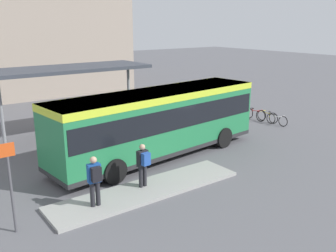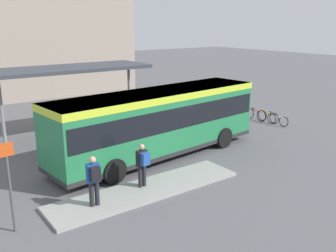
# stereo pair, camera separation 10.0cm
# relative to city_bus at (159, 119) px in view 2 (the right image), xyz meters

# --- Properties ---
(ground_plane) EXTENTS (120.00, 120.00, 0.00)m
(ground_plane) POSITION_rel_city_bus_xyz_m (-0.01, -0.00, -1.82)
(ground_plane) COLOR #5B5B60
(curb_island) EXTENTS (7.55, 1.80, 0.12)m
(curb_island) POSITION_rel_city_bus_xyz_m (-2.51, -2.86, -1.76)
(curb_island) COLOR #9E9E99
(curb_island) RESTS_ON ground_plane
(city_bus) EXTENTS (10.81, 3.53, 3.10)m
(city_bus) POSITION_rel_city_bus_xyz_m (0.00, 0.00, 0.00)
(city_bus) COLOR #237A47
(city_bus) RESTS_ON ground_plane
(pedestrian_waiting) EXTENTS (0.45, 0.47, 1.75)m
(pedestrian_waiting) POSITION_rel_city_bus_xyz_m (-4.68, -3.00, -0.69)
(pedestrian_waiting) COLOR #232328
(pedestrian_waiting) RESTS_ON curb_island
(pedestrian_companion) EXTENTS (0.43, 0.45, 1.67)m
(pedestrian_companion) POSITION_rel_city_bus_xyz_m (-2.56, -2.65, -0.74)
(pedestrian_companion) COLOR #232328
(pedestrian_companion) RESTS_ON curb_island
(bicycle_white) EXTENTS (0.48, 1.52, 0.66)m
(bicycle_white) POSITION_rel_city_bus_xyz_m (9.05, 0.31, -1.48)
(bicycle_white) COLOR black
(bicycle_white) RESTS_ON ground_plane
(bicycle_yellow) EXTENTS (0.48, 1.62, 0.70)m
(bicycle_yellow) POSITION_rel_city_bus_xyz_m (9.18, 1.15, -1.46)
(bicycle_yellow) COLOR black
(bicycle_yellow) RESTS_ON ground_plane
(bicycle_red) EXTENTS (0.48, 1.76, 0.76)m
(bicycle_red) POSITION_rel_city_bus_xyz_m (8.92, 1.98, -1.44)
(bicycle_red) COLOR black
(bicycle_red) RESTS_ON ground_plane
(station_shelter) EXTENTS (8.42, 3.18, 3.83)m
(station_shelter) POSITION_rel_city_bus_xyz_m (-1.97, 5.43, 1.85)
(station_shelter) COLOR #383D47
(station_shelter) RESTS_ON ground_plane
(potted_planter_near_shelter) EXTENTS (0.94, 0.94, 1.38)m
(potted_planter_near_shelter) POSITION_rel_city_bus_xyz_m (-0.23, 2.46, -1.10)
(potted_planter_near_shelter) COLOR slate
(potted_planter_near_shelter) RESTS_ON ground_plane
(potted_planter_far_side) EXTENTS (0.85, 0.85, 1.26)m
(potted_planter_far_side) POSITION_rel_city_bus_xyz_m (-1.56, 2.62, -1.16)
(potted_planter_far_side) COLOR slate
(potted_planter_far_side) RESTS_ON ground_plane
(platform_sign) EXTENTS (0.44, 0.08, 2.80)m
(platform_sign) POSITION_rel_city_bus_xyz_m (-7.25, -2.86, -0.26)
(platform_sign) COLOR #4C4C51
(platform_sign) RESTS_ON ground_plane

